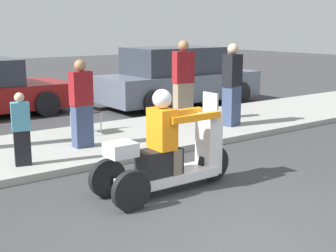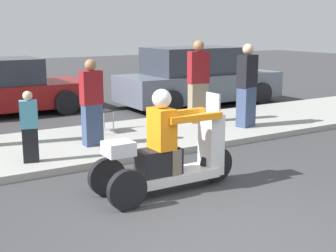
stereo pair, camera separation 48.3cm
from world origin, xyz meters
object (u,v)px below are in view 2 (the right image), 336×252
object	(u,v)px
spectator_with_child	(198,83)
parked_car_lot_center	(198,78)
spectator_by_tree	(30,128)
folding_chair_set_back	(96,107)
spectator_end_of_line	(247,87)
spectator_near_curb	(92,104)
motorcycle_trike	(169,155)

from	to	relation	value
spectator_with_child	parked_car_lot_center	distance (m)	3.11
spectator_by_tree	parked_car_lot_center	xyz separation A→B (m)	(5.88, 3.75, 0.11)
folding_chair_set_back	parked_car_lot_center	size ratio (longest dim) A/B	0.17
spectator_end_of_line	parked_car_lot_center	world-z (taller)	spectator_end_of_line
spectator_near_curb	parked_car_lot_center	xyz separation A→B (m)	(4.62, 3.26, -0.10)
motorcycle_trike	spectator_end_of_line	distance (m)	4.12
spectator_by_tree	folding_chair_set_back	distance (m)	2.32
folding_chair_set_back	parked_car_lot_center	bearing A→B (deg)	28.70
spectator_near_curb	parked_car_lot_center	distance (m)	5.65
spectator_with_child	parked_car_lot_center	size ratio (longest dim) A/B	0.38
folding_chair_set_back	motorcycle_trike	bearing A→B (deg)	-97.13
motorcycle_trike	spectator_end_of_line	size ratio (longest dim) A/B	1.20
spectator_by_tree	parked_car_lot_center	world-z (taller)	parked_car_lot_center
parked_car_lot_center	spectator_end_of_line	bearing A→B (deg)	-108.64
spectator_near_curb	spectator_with_child	size ratio (longest dim) A/B	0.85
folding_chair_set_back	parked_car_lot_center	world-z (taller)	parked_car_lot_center
motorcycle_trike	spectator_near_curb	xyz separation A→B (m)	(-0.07, 2.52, 0.35)
spectator_with_child	spectator_by_tree	size ratio (longest dim) A/B	1.60
motorcycle_trike	spectator_end_of_line	bearing A→B (deg)	34.37
motorcycle_trike	folding_chair_set_back	world-z (taller)	motorcycle_trike
spectator_with_child	parked_car_lot_center	world-z (taller)	spectator_with_child
spectator_with_child	spectator_by_tree	xyz separation A→B (m)	(-4.10, -1.21, -0.33)
spectator_near_curb	spectator_with_child	world-z (taller)	spectator_with_child
spectator_end_of_line	folding_chair_set_back	size ratio (longest dim) A/B	2.16
motorcycle_trike	parked_car_lot_center	distance (m)	7.36
spectator_near_curb	spectator_with_child	distance (m)	2.93
motorcycle_trike	spectator_end_of_line	world-z (taller)	spectator_end_of_line
spectator_near_curb	spectator_with_child	bearing A→B (deg)	14.12
spectator_with_child	spectator_end_of_line	bearing A→B (deg)	-56.38
spectator_near_curb	spectator_by_tree	size ratio (longest dim) A/B	1.36
spectator_with_child	spectator_by_tree	distance (m)	4.28
spectator_end_of_line	parked_car_lot_center	distance (m)	3.66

